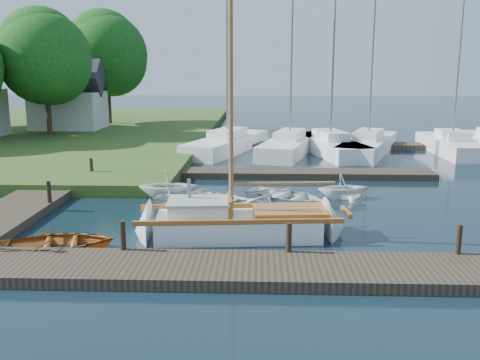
{
  "coord_description": "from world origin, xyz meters",
  "views": [
    {
      "loc": [
        0.71,
        -18.74,
        5.19
      ],
      "look_at": [
        0.0,
        0.0,
        1.2
      ],
      "focal_mm": 40.0,
      "sensor_mm": 36.0,
      "label": 1
    }
  ],
  "objects_px": {
    "marina_boat_2": "(330,144)",
    "tree_7": "(107,54)",
    "mooring_post_3": "(459,239)",
    "marina_boat_3": "(368,144)",
    "house_c": "(68,101)",
    "tender_c": "(285,194)",
    "marina_boat_0": "(227,142)",
    "mooring_post_4": "(49,192)",
    "sailboat": "(243,226)",
    "tender_a": "(202,197)",
    "tender_b": "(169,183)",
    "mooring_post_2": "(289,237)",
    "dinghy": "(54,240)",
    "mooring_post_1": "(123,235)",
    "mooring_post_5": "(91,167)",
    "tender_d": "(344,185)",
    "marina_boat_1": "(290,144)",
    "marina_boat_4": "(452,144)",
    "tree_3": "(45,57)"
  },
  "relations": [
    {
      "from": "tender_b",
      "to": "house_c",
      "type": "xyz_separation_m",
      "value": [
        -11.1,
        20.07,
        1.95
      ]
    },
    {
      "from": "tender_a",
      "to": "marina_boat_3",
      "type": "relative_size",
      "value": 0.29
    },
    {
      "from": "marina_boat_2",
      "to": "house_c",
      "type": "relative_size",
      "value": 2.29
    },
    {
      "from": "mooring_post_4",
      "to": "tender_a",
      "type": "xyz_separation_m",
      "value": [
        5.53,
        0.79,
        -0.33
      ]
    },
    {
      "from": "dinghy",
      "to": "marina_boat_1",
      "type": "bearing_deg",
      "value": -38.54
    },
    {
      "from": "tender_c",
      "to": "marina_boat_2",
      "type": "distance_m",
      "value": 12.49
    },
    {
      "from": "tender_c",
      "to": "marina_boat_3",
      "type": "bearing_deg",
      "value": 10.48
    },
    {
      "from": "mooring_post_2",
      "to": "tender_d",
      "type": "bearing_deg",
      "value": 70.49
    },
    {
      "from": "mooring_post_1",
      "to": "mooring_post_4",
      "type": "relative_size",
      "value": 1.0
    },
    {
      "from": "mooring_post_1",
      "to": "tender_d",
      "type": "height_order",
      "value": "mooring_post_1"
    },
    {
      "from": "tender_a",
      "to": "dinghy",
      "type": "bearing_deg",
      "value": 153.05
    },
    {
      "from": "tender_c",
      "to": "marina_boat_2",
      "type": "height_order",
      "value": "marina_boat_2"
    },
    {
      "from": "tender_b",
      "to": "tree_7",
      "type": "bearing_deg",
      "value": 17.38
    },
    {
      "from": "mooring_post_3",
      "to": "marina_boat_1",
      "type": "height_order",
      "value": "marina_boat_1"
    },
    {
      "from": "house_c",
      "to": "dinghy",
      "type": "bearing_deg",
      "value": -71.45
    },
    {
      "from": "mooring_post_4",
      "to": "sailboat",
      "type": "distance_m",
      "value": 7.73
    },
    {
      "from": "mooring_post_1",
      "to": "tree_3",
      "type": "relative_size",
      "value": 0.09
    },
    {
      "from": "mooring_post_3",
      "to": "mooring_post_5",
      "type": "distance_m",
      "value": 16.4
    },
    {
      "from": "sailboat",
      "to": "tender_c",
      "type": "bearing_deg",
      "value": 65.8
    },
    {
      "from": "marina_boat_3",
      "to": "tree_7",
      "type": "xyz_separation_m",
      "value": [
        -19.29,
        12.27,
        5.62
      ]
    },
    {
      "from": "mooring_post_1",
      "to": "tender_a",
      "type": "relative_size",
      "value": 0.22
    },
    {
      "from": "marina_boat_1",
      "to": "marina_boat_0",
      "type": "bearing_deg",
      "value": 97.05
    },
    {
      "from": "mooring_post_3",
      "to": "marina_boat_1",
      "type": "distance_m",
      "value": 18.95
    },
    {
      "from": "mooring_post_3",
      "to": "house_c",
      "type": "xyz_separation_m",
      "value": [
        -20.0,
        27.0,
        1.88
      ]
    },
    {
      "from": "dinghy",
      "to": "tree_3",
      "type": "bearing_deg",
      "value": 5.93
    },
    {
      "from": "mooring_post_1",
      "to": "tender_c",
      "type": "xyz_separation_m",
      "value": [
        4.69,
        6.47,
        -0.35
      ]
    },
    {
      "from": "mooring_post_2",
      "to": "marina_boat_0",
      "type": "bearing_deg",
      "value": 98.35
    },
    {
      "from": "tender_c",
      "to": "mooring_post_3",
      "type": "bearing_deg",
      "value": -111.43
    },
    {
      "from": "mooring_post_4",
      "to": "marina_boat_0",
      "type": "height_order",
      "value": "marina_boat_0"
    },
    {
      "from": "mooring_post_3",
      "to": "sailboat",
      "type": "distance_m",
      "value": 6.21
    },
    {
      "from": "mooring_post_2",
      "to": "tender_a",
      "type": "xyz_separation_m",
      "value": [
        -2.97,
        5.79,
        -0.33
      ]
    },
    {
      "from": "marina_boat_3",
      "to": "tree_7",
      "type": "distance_m",
      "value": 23.54
    },
    {
      "from": "sailboat",
      "to": "dinghy",
      "type": "xyz_separation_m",
      "value": [
        -5.33,
        -1.64,
        0.0
      ]
    },
    {
      "from": "tender_b",
      "to": "marina_boat_0",
      "type": "bearing_deg",
      "value": -10.64
    },
    {
      "from": "marina_boat_2",
      "to": "mooring_post_3",
      "type": "bearing_deg",
      "value": 169.71
    },
    {
      "from": "mooring_post_4",
      "to": "marina_boat_1",
      "type": "relative_size",
      "value": 0.08
    },
    {
      "from": "house_c",
      "to": "tree_7",
      "type": "distance_m",
      "value": 5.79
    },
    {
      "from": "tender_d",
      "to": "dinghy",
      "type": "bearing_deg",
      "value": 116.1
    },
    {
      "from": "mooring_post_2",
      "to": "house_c",
      "type": "relative_size",
      "value": 0.15
    },
    {
      "from": "marina_boat_4",
      "to": "tree_7",
      "type": "height_order",
      "value": "tree_7"
    },
    {
      "from": "sailboat",
      "to": "marina_boat_2",
      "type": "xyz_separation_m",
      "value": [
        4.77,
        16.33,
        0.23
      ]
    },
    {
      "from": "mooring_post_1",
      "to": "mooring_post_5",
      "type": "xyz_separation_m",
      "value": [
        -4.0,
        10.0,
        0.0
      ]
    },
    {
      "from": "mooring_post_1",
      "to": "house_c",
      "type": "distance_m",
      "value": 29.22
    },
    {
      "from": "tender_a",
      "to": "tender_c",
      "type": "xyz_separation_m",
      "value": [
        3.17,
        0.68,
        -0.02
      ]
    },
    {
      "from": "marina_boat_2",
      "to": "tree_7",
      "type": "xyz_separation_m",
      "value": [
        -16.97,
        12.52,
        5.62
      ]
    },
    {
      "from": "mooring_post_3",
      "to": "tender_b",
      "type": "distance_m",
      "value": 11.28
    },
    {
      "from": "marina_boat_0",
      "to": "mooring_post_4",
      "type": "bearing_deg",
      "value": 178.39
    },
    {
      "from": "mooring_post_3",
      "to": "marina_boat_3",
      "type": "distance_m",
      "value": 18.83
    },
    {
      "from": "mooring_post_2",
      "to": "dinghy",
      "type": "bearing_deg",
      "value": 175.2
    },
    {
      "from": "marina_boat_2",
      "to": "tender_b",
      "type": "bearing_deg",
      "value": 132.38
    }
  ]
}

